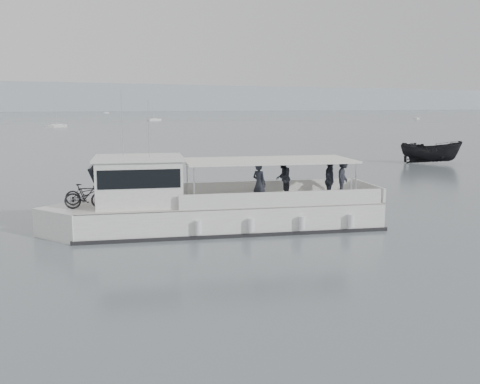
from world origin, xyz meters
TOP-DOWN VIEW (x-y plane):
  - ground at (0.00, 0.00)m, footprint 1400.00×1400.00m
  - tour_boat at (-0.91, -2.79)m, footprint 14.83×7.54m
  - dark_motorboat at (29.59, 11.64)m, footprint 5.62×5.17m

SIDE VIEW (x-z plane):
  - ground at x=0.00m, z-range 0.00..0.00m
  - tour_boat at x=-0.91m, z-range -2.11..4.17m
  - dark_motorboat at x=29.59m, z-range 0.00..2.15m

